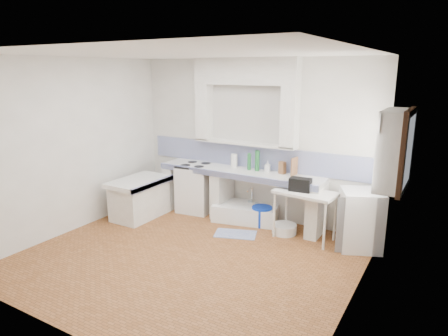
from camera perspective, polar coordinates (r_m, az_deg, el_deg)
The scene contains 36 objects.
floor at distance 5.84m, azimuth -5.10°, elevation -12.60°, with size 4.50×4.50×0.00m, color brown.
ceiling at distance 5.24m, azimuth -5.78°, elevation 16.02°, with size 4.50×4.50×0.00m, color white.
wall_back at distance 7.05m, azimuth 4.13°, elevation 4.05°, with size 4.50×4.50×0.00m, color white.
wall_front at distance 3.98m, azimuth -22.51°, elevation -4.71°, with size 4.50×4.50×0.00m, color white.
wall_left at distance 6.91m, azimuth -20.78°, elevation 2.97°, with size 4.50×4.50×0.00m, color white.
wall_right at distance 4.47m, azimuth 18.70°, elevation -2.40°, with size 4.50×4.50×0.00m, color white.
alcove_mass at distance 6.88m, azimuth 3.06°, elevation 13.65°, with size 1.90×0.25×0.45m, color white.
window_frame at distance 5.56m, azimuth 23.24°, elevation 2.40°, with size 0.35×0.86×1.06m, color #3B2113.
lace_valance at distance 5.52m, azimuth 22.12°, elevation 6.44°, with size 0.01×0.84×0.24m, color white.
counter_slab at distance 6.95m, azimuth 2.21°, elevation -0.63°, with size 3.00×0.60×0.08m, color white.
counter_lip at distance 6.71m, azimuth 1.08°, elevation -1.15°, with size 3.00×0.04×0.10m, color navy.
counter_pier_left at distance 7.80m, azimuth -6.92°, elevation -2.53°, with size 0.20×0.55×0.82m, color white.
counter_pier_mid at distance 7.24m, azimuth -0.26°, elevation -3.73°, with size 0.20×0.55×0.82m, color white.
counter_pier_right at distance 6.57m, azimuth 13.06°, elevation -5.97°, with size 0.20×0.55×0.82m, color white.
peninsula_top at distance 7.27m, azimuth -12.04°, elevation -1.91°, with size 0.70×1.10×0.08m, color white.
peninsula_base at distance 7.37m, azimuth -11.91°, elevation -4.53°, with size 0.60×1.00×0.62m, color white.
peninsula_lip at distance 7.06m, azimuth -10.06°, elevation -2.29°, with size 0.04×1.10×0.10m, color navy.
backsplash at distance 7.10m, azimuth 4.03°, elevation 1.64°, with size 4.27×0.03×0.40m, color navy.
stove at distance 7.50m, azimuth -4.00°, elevation -2.96°, with size 0.61×0.59×0.86m, color white.
sink at distance 7.11m, azimuth 3.16°, elevation -6.45°, with size 1.11×0.60×0.27m, color white.
side_table at distance 6.39m, azimuth 11.40°, elevation -6.64°, with size 0.93×0.52×0.04m, color white.
fridge at distance 6.27m, azimuth 18.95°, elevation -7.01°, with size 0.57×0.57×0.89m, color white.
bucket_red at distance 7.18m, azimuth 0.87°, elevation -6.08°, with size 0.32×0.32×0.30m, color #CB3E2E.
bucket_orange at distance 6.93m, azimuth 3.84°, elevation -7.09°, with size 0.26×0.26×0.24m, color red.
bucket_blue at distance 6.91m, azimuth 5.43°, elevation -6.83°, with size 0.35×0.35×0.33m, color #0831C3.
basin_white at distance 6.64m, azimuth 8.61°, elevation -8.60°, with size 0.40×0.40×0.15m, color white.
water_bottle_a at distance 7.22m, azimuth 3.75°, elevation -5.92°, with size 0.08×0.08×0.32m, color silver.
water_bottle_b at distance 7.14m, azimuth 4.77°, elevation -6.18°, with size 0.08×0.08×0.32m, color silver.
black_bag at distance 6.25m, azimuth 10.85°, elevation -2.35°, with size 0.33×0.19×0.20m, color black.
green_bottle_a at distance 6.94m, azimuth 3.61°, elevation 0.92°, with size 0.06×0.06×0.29m, color #1F662E.
green_bottle_b at distance 6.87m, azimuth 4.78°, elevation 1.04°, with size 0.08×0.08×0.36m, color #1F662E.
knife_block at distance 6.74m, azimuth 8.32°, elevation 0.04°, with size 0.10×0.08×0.21m, color #99633D.
cutting_board at distance 6.66m, azimuth 10.02°, elevation 0.21°, with size 0.02×0.22×0.30m, color #99633D.
paper_towel at distance 7.13m, azimuth 1.46°, elevation 1.06°, with size 0.12×0.12×0.24m, color white.
soap_bottle at distance 6.85m, azimuth 6.25°, elevation 0.24°, with size 0.09×0.09×0.19m, color white.
rug at distance 6.56m, azimuth 1.65°, elevation -9.40°, with size 0.66×0.38×0.01m, color #33469C.
Camera 1 is at (3.07, -4.23, 2.59)m, focal length 31.98 mm.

